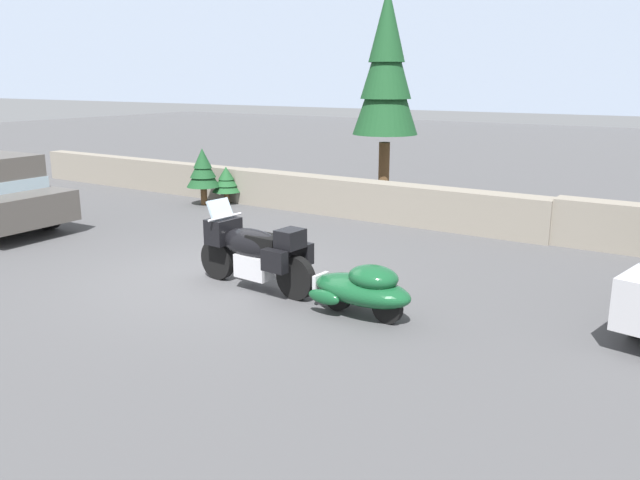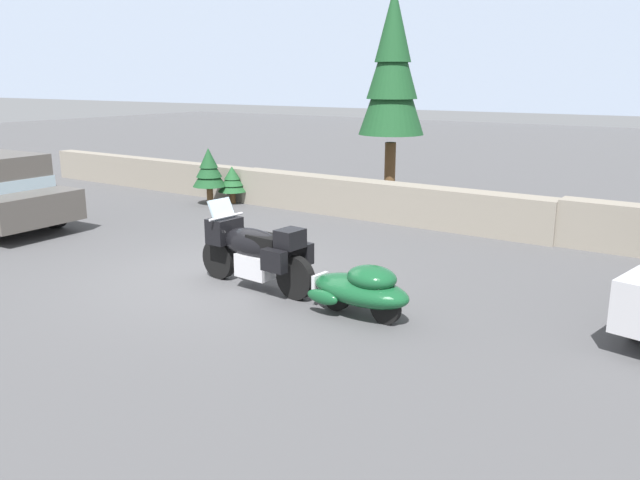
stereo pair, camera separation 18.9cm
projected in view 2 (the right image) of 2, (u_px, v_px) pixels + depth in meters
name	position (u px, v px, depth m)	size (l,w,h in m)	color
ground_plane	(218.00, 278.00, 10.52)	(80.00, 80.00, 0.00)	#4C4C4F
stone_guard_wall	(402.00, 203.00, 14.49)	(24.00, 0.61, 0.93)	gray
touring_motorcycle	(255.00, 250.00, 9.89)	(2.31, 0.84, 1.33)	black
car_shaped_trailer	(361.00, 288.00, 8.71)	(2.22, 0.83, 0.76)	black
pine_tree_tall	(393.00, 69.00, 16.21)	(1.69, 1.69, 5.47)	brown
pine_sapling_near	(232.00, 180.00, 16.71)	(0.76, 0.76, 0.98)	brown
pine_sapling_farther	(209.00, 169.00, 16.49)	(0.86, 0.86, 1.47)	brown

